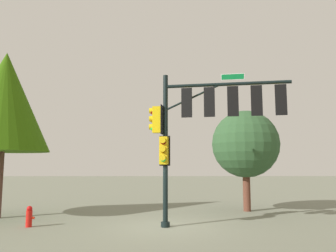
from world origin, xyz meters
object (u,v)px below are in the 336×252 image
Objects in this scene: fire_hydrant at (29,217)px; tree_far at (4,101)px; signal_pole_assembly at (205,117)px; tree_near at (245,144)px.

tree_far is (-2.38, 2.21, 5.13)m from fire_hydrant.
fire_hydrant is 6.07m from tree_far.
signal_pole_assembly is 8.16m from fire_hydrant.
tree_near is at bearing 59.41° from signal_pole_assembly.
tree_far reaches higher than tree_near.
tree_near is at bearing 9.95° from tree_far.
tree_far is (-12.28, -2.15, 1.94)m from tree_near.
signal_pole_assembly is at bearing -15.31° from tree_far.
signal_pole_assembly is 9.88m from tree_far.
signal_pole_assembly reaches higher than tree_near.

